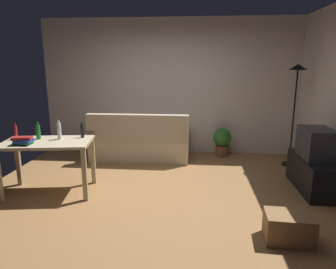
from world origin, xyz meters
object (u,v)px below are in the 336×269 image
object	(u,v)px
couch	(140,143)
tv	(317,144)
tv_stand	(313,174)
bottle_clear	(59,131)
bottle_green	(38,132)
bottle_red	(16,133)
torchiere_lamp	(296,87)
bottle_dark	(82,131)
storage_box	(289,228)
book_stack	(23,141)
desk	(48,149)
potted_plant	(222,140)

from	to	relation	value
couch	tv	size ratio (longest dim) A/B	3.11
tv_stand	bottle_clear	distance (m)	3.73
tv	bottle_green	bearing A→B (deg)	94.48
bottle_clear	bottle_red	bearing A→B (deg)	-173.40
couch	tv_stand	size ratio (longest dim) A/B	1.70
couch	torchiere_lamp	bearing A→B (deg)	177.11
bottle_clear	bottle_dark	distance (m)	0.32
storage_box	bottle_dark	distance (m)	2.99
bottle_green	bottle_clear	bearing A→B (deg)	2.90
couch	bottle_dark	size ratio (longest dim) A/B	8.10
tv_stand	bottle_dark	bearing A→B (deg)	92.85
bottle_red	book_stack	world-z (taller)	bottle_red
tv	bottle_clear	bearing A→B (deg)	94.61
couch	bottle_red	xyz separation A→B (m)	(-1.49, -1.63, 0.55)
couch	bottle_red	bearing A→B (deg)	47.61
tv_stand	couch	bearing A→B (deg)	65.59
bottle_green	bottle_dark	xyz separation A→B (m)	(0.59, 0.14, -0.01)
bottle_green	desk	bearing A→B (deg)	-32.39
tv	bottle_clear	xyz separation A→B (m)	(-3.67, -0.30, 0.18)
bottle_green	bottle_clear	world-z (taller)	bottle_clear
book_stack	bottle_red	bearing A→B (deg)	133.48
desk	torchiere_lamp	bearing A→B (deg)	13.90
tv	couch	bearing A→B (deg)	65.62
tv_stand	book_stack	size ratio (longest dim) A/B	4.20
torchiere_lamp	book_stack	xyz separation A→B (m)	(-4.02, -1.76, -0.60)
storage_box	bottle_dark	xyz separation A→B (m)	(-2.63, 1.24, 0.71)
bottle_green	book_stack	distance (m)	0.33
tv	book_stack	distance (m)	4.07
storage_box	bottle_red	world-z (taller)	bottle_red
book_stack	tv	bearing A→B (deg)	8.94
bottle_clear	book_stack	distance (m)	0.49
storage_box	bottle_red	distance (m)	3.74
bottle_red	book_stack	xyz separation A→B (m)	(0.25, -0.27, -0.05)
torchiere_lamp	bottle_green	size ratio (longest dim) A/B	7.37
torchiere_lamp	bottle_clear	bearing A→B (deg)	-158.84
couch	bottle_red	world-z (taller)	bottle_red
bottle_green	bottle_dark	distance (m)	0.61
tv_stand	bottle_red	size ratio (longest dim) A/B	4.72
couch	tv	distance (m)	3.09
bottle_green	potted_plant	bearing A→B (deg)	34.18
torchiere_lamp	potted_plant	bearing A→B (deg)	159.17
bottle_green	bottle_dark	bearing A→B (deg)	13.54
couch	bottle_clear	distance (m)	1.88
couch	storage_box	size ratio (longest dim) A/B	3.89
couch	storage_box	bearing A→B (deg)	127.27
desk	bottle_clear	distance (m)	0.30
couch	desk	world-z (taller)	couch
desk	bottle_green	xyz separation A→B (m)	(-0.17, 0.11, 0.22)
bottle_dark	book_stack	size ratio (longest dim) A/B	0.88
storage_box	bottle_green	bearing A→B (deg)	161.17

